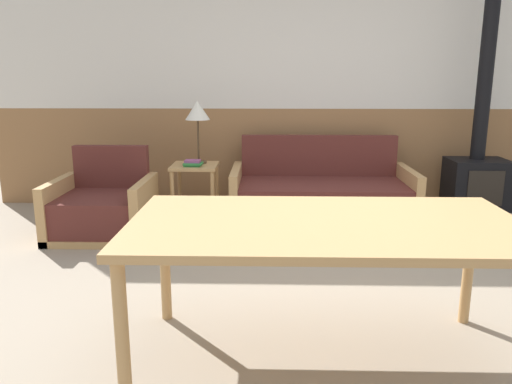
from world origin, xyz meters
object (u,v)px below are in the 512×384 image
object	(u,v)px
table_lamp	(198,113)
wood_stove	(479,155)
couch	(321,197)
armchair	(103,210)
dining_table	(326,234)
side_table	(195,177)

from	to	relation	value
table_lamp	wood_stove	bearing A→B (deg)	3.14
couch	armchair	bearing A→B (deg)	-165.52
table_lamp	dining_table	world-z (taller)	table_lamp
couch	wood_stove	bearing A→B (deg)	6.09
couch	side_table	xyz separation A→B (m)	(-1.26, -0.06, 0.21)
wood_stove	armchair	bearing A→B (deg)	-169.15
armchair	dining_table	xyz separation A→B (m)	(1.79, -2.06, 0.45)
couch	table_lamp	xyz separation A→B (m)	(-1.23, 0.02, 0.83)
armchair	table_lamp	xyz separation A→B (m)	(0.81, 0.54, 0.84)
armchair	table_lamp	world-z (taller)	table_lamp
couch	table_lamp	distance (m)	1.49
couch	wood_stove	distance (m)	1.66
table_lamp	wood_stove	distance (m)	2.87
wood_stove	couch	bearing A→B (deg)	-173.91
side_table	dining_table	xyz separation A→B (m)	(1.01, -2.52, 0.23)
side_table	couch	bearing A→B (deg)	2.86
couch	table_lamp	world-z (taller)	table_lamp
couch	dining_table	bearing A→B (deg)	-95.57
armchair	wood_stove	size ratio (longest dim) A/B	0.34
table_lamp	wood_stove	size ratio (longest dim) A/B	0.24
dining_table	couch	bearing A→B (deg)	84.43
side_table	table_lamp	distance (m)	0.63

